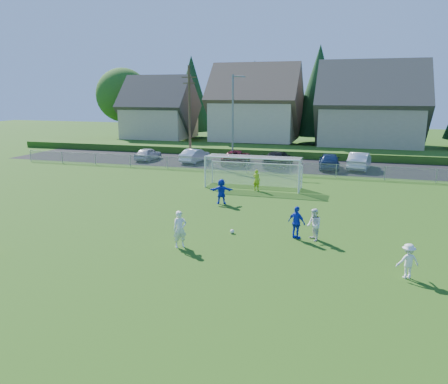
{
  "coord_description": "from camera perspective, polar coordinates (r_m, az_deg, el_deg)",
  "views": [
    {
      "loc": [
        7.41,
        -16.66,
        7.33
      ],
      "look_at": [
        0.0,
        8.0,
        1.4
      ],
      "focal_mm": 35.0,
      "sensor_mm": 36.0,
      "label": 1
    }
  ],
  "objects": [
    {
      "name": "player_white_c",
      "position": [
        19.14,
        22.9,
        -8.3
      ],
      "size": [
        1.07,
        0.85,
        1.44
      ],
      "primitive_type": "imported",
      "rotation": [
        0.0,
        0.0,
        3.54
      ],
      "color": "white",
      "rests_on": "ground"
    },
    {
      "name": "car_b",
      "position": [
        46.63,
        -3.84,
        4.78
      ],
      "size": [
        2.04,
        4.5,
        1.43
      ],
      "primitive_type": "imported",
      "rotation": [
        0.0,
        0.0,
        3.02
      ],
      "color": "white",
      "rests_on": "ground"
    },
    {
      "name": "car_c",
      "position": [
        45.29,
        1.62,
        4.57
      ],
      "size": [
        2.82,
        5.37,
        1.44
      ],
      "primitive_type": "imported",
      "rotation": [
        0.0,
        0.0,
        3.23
      ],
      "color": "#500919",
      "rests_on": "ground"
    },
    {
      "name": "player_white_a",
      "position": [
        21.08,
        -5.79,
        -4.86
      ],
      "size": [
        0.78,
        0.74,
        1.8
      ],
      "primitive_type": "imported",
      "rotation": [
        0.0,
        0.0,
        0.67
      ],
      "color": "white",
      "rests_on": "ground"
    },
    {
      "name": "player_white_b",
      "position": [
        22.38,
        11.68,
        -4.22
      ],
      "size": [
        0.93,
        1.0,
        1.64
      ],
      "primitive_type": "imported",
      "rotation": [
        0.0,
        0.0,
        -1.07
      ],
      "color": "white",
      "rests_on": "ground"
    },
    {
      "name": "soccer_ball",
      "position": [
        23.19,
        1.07,
        -5.17
      ],
      "size": [
        0.22,
        0.22,
        0.22
      ],
      "primitive_type": "sphere",
      "color": "white",
      "rests_on": "ground"
    },
    {
      "name": "soccer_goal",
      "position": [
        34.02,
        3.91,
        3.28
      ],
      "size": [
        7.42,
        1.9,
        2.5
      ],
      "color": "white",
      "rests_on": "ground"
    },
    {
      "name": "car_f",
      "position": [
        44.22,
        17.28,
        3.92
      ],
      "size": [
        2.32,
        5.17,
        1.65
      ],
      "primitive_type": "imported",
      "rotation": [
        0.0,
        0.0,
        3.02
      ],
      "color": "silver",
      "rests_on": "ground"
    },
    {
      "name": "streetlight",
      "position": [
        44.35,
        1.21,
        9.74
      ],
      "size": [
        1.38,
        0.18,
        9.0
      ],
      "color": "slate",
      "rests_on": "ground"
    },
    {
      "name": "goalkeeper",
      "position": [
        33.11,
        4.28,
        1.57
      ],
      "size": [
        0.68,
        0.55,
        1.62
      ],
      "primitive_type": "imported",
      "rotation": [
        0.0,
        0.0,
        2.83
      ],
      "color": "#A1CA17",
      "rests_on": "ground"
    },
    {
      "name": "tree_row",
      "position": [
        65.71,
        11.44,
        12.34
      ],
      "size": [
        65.98,
        12.36,
        13.8
      ],
      "color": "#382616",
      "rests_on": "ground"
    },
    {
      "name": "houses_row",
      "position": [
        59.37,
        11.77,
        12.7
      ],
      "size": [
        53.9,
        11.45,
        13.27
      ],
      "color": "tan",
      "rests_on": "ground"
    },
    {
      "name": "utility_pole",
      "position": [
        46.87,
        -4.51,
        10.25
      ],
      "size": [
        1.6,
        0.26,
        10.0
      ],
      "color": "#473321",
      "rests_on": "ground"
    },
    {
      "name": "player_blue_b",
      "position": [
        29.1,
        -0.34,
        0.09
      ],
      "size": [
        1.65,
        0.91,
        1.69
      ],
      "primitive_type": "imported",
      "rotation": [
        0.0,
        0.0,
        3.42
      ],
      "color": "#1430C2",
      "rests_on": "ground"
    },
    {
      "name": "car_d",
      "position": [
        44.0,
        7.08,
        4.31
      ],
      "size": [
        2.6,
        5.57,
        1.57
      ],
      "primitive_type": "imported",
      "rotation": [
        0.0,
        0.0,
        3.07
      ],
      "color": "black",
      "rests_on": "ground"
    },
    {
      "name": "chainlink_fence",
      "position": [
        39.93,
        5.8,
        3.23
      ],
      "size": [
        52.06,
        0.06,
        1.2
      ],
      "color": "gray",
      "rests_on": "ground"
    },
    {
      "name": "ground",
      "position": [
        19.65,
        -6.81,
        -9.02
      ],
      "size": [
        160.0,
        160.0,
        0.0
      ],
      "primitive_type": "plane",
      "color": "#193D0C",
      "rests_on": "ground"
    },
    {
      "name": "car_e",
      "position": [
        43.54,
        13.59,
        3.98
      ],
      "size": [
        2.29,
        4.87,
        1.61
      ],
      "primitive_type": "imported",
      "rotation": [
        0.0,
        0.0,
        3.23
      ],
      "color": "#15284C",
      "rests_on": "ground"
    },
    {
      "name": "grass_embankment",
      "position": [
        52.65,
        8.53,
        5.26
      ],
      "size": [
        70.0,
        6.0,
        0.8
      ],
      "primitive_type": "cube",
      "color": "#1E420F",
      "rests_on": "ground"
    },
    {
      "name": "player_blue_a",
      "position": [
        22.48,
        9.47,
        -3.97
      ],
      "size": [
        1.07,
        0.83,
        1.7
      ],
      "primitive_type": "imported",
      "rotation": [
        0.0,
        0.0,
        2.66
      ],
      "color": "#1430C2",
      "rests_on": "ground"
    },
    {
      "name": "asphalt_lot",
      "position": [
        45.37,
        7.12,
        3.57
      ],
      "size": [
        60.0,
        60.0,
        0.0
      ],
      "primitive_type": "plane",
      "color": "black",
      "rests_on": "ground"
    },
    {
      "name": "car_a",
      "position": [
        48.68,
        -9.91,
        4.92
      ],
      "size": [
        1.78,
        4.06,
        1.36
      ],
      "primitive_type": "imported",
      "rotation": [
        0.0,
        0.0,
        3.1
      ],
      "color": "#B9BBC2",
      "rests_on": "ground"
    }
  ]
}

